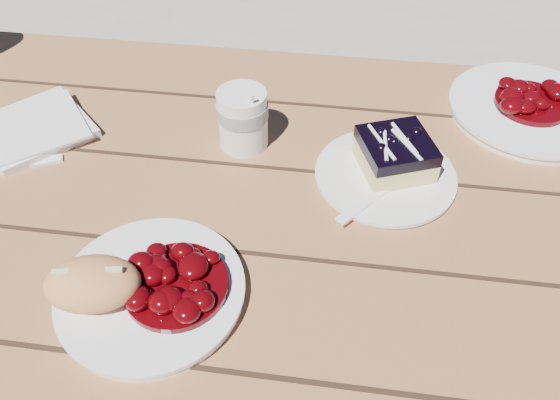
# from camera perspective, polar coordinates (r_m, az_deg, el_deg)

# --- Properties ---
(picnic_table) EXTENTS (2.00, 1.55, 0.75)m
(picnic_table) POSITION_cam_1_polar(r_m,az_deg,el_deg) (0.86, 9.55, -9.23)
(picnic_table) COLOR brown
(picnic_table) RESTS_ON ground
(main_plate) EXTENTS (0.21, 0.21, 0.02)m
(main_plate) POSITION_cam_1_polar(r_m,az_deg,el_deg) (0.66, -13.26, -9.42)
(main_plate) COLOR white
(main_plate) RESTS_ON picnic_table
(goulash_stew) EXTENTS (0.12, 0.12, 0.04)m
(goulash_stew) POSITION_cam_1_polar(r_m,az_deg,el_deg) (0.63, -10.98, -7.95)
(goulash_stew) COLOR #4B0206
(goulash_stew) RESTS_ON main_plate
(bread_roll) EXTENTS (0.12, 0.09, 0.06)m
(bread_roll) POSITION_cam_1_polar(r_m,az_deg,el_deg) (0.64, -19.00, -8.28)
(bread_roll) COLOR #E49A57
(bread_roll) RESTS_ON main_plate
(dessert_plate) EXTENTS (0.19, 0.19, 0.01)m
(dessert_plate) POSITION_cam_1_polar(r_m,az_deg,el_deg) (0.79, 10.91, 2.46)
(dessert_plate) COLOR white
(dessert_plate) RESTS_ON picnic_table
(blueberry_cake) EXTENTS (0.12, 0.12, 0.05)m
(blueberry_cake) POSITION_cam_1_polar(r_m,az_deg,el_deg) (0.78, 11.95, 4.77)
(blueberry_cake) COLOR #F0D683
(blueberry_cake) RESTS_ON dessert_plate
(fork_dessert) EXTENTS (0.12, 0.14, 0.00)m
(fork_dessert) POSITION_cam_1_polar(r_m,az_deg,el_deg) (0.75, 9.46, 0.15)
(fork_dessert) COLOR white
(fork_dessert) RESTS_ON dessert_plate
(coffee_cup) EXTENTS (0.07, 0.07, 0.09)m
(coffee_cup) POSITION_cam_1_polar(r_m,az_deg,el_deg) (0.81, -3.90, 8.43)
(coffee_cup) COLOR white
(coffee_cup) RESTS_ON picnic_table
(napkin_stack) EXTENTS (0.21, 0.21, 0.01)m
(napkin_stack) POSITION_cam_1_polar(r_m,az_deg,el_deg) (0.94, -24.23, 6.84)
(napkin_stack) COLOR white
(napkin_stack) RESTS_ON picnic_table
(fork_table) EXTENTS (0.16, 0.09, 0.00)m
(fork_table) POSITION_cam_1_polar(r_m,az_deg,el_deg) (0.88, -25.68, 3.27)
(fork_table) COLOR white
(fork_table) RESTS_ON picnic_table
(second_plate) EXTENTS (0.25, 0.25, 0.02)m
(second_plate) POSITION_cam_1_polar(r_m,az_deg,el_deg) (0.98, 24.55, 8.57)
(second_plate) COLOR white
(second_plate) RESTS_ON picnic_table
(second_stew) EXTENTS (0.12, 0.12, 0.04)m
(second_stew) POSITION_cam_1_polar(r_m,az_deg,el_deg) (0.96, 25.08, 9.92)
(second_stew) COLOR #4B0206
(second_stew) RESTS_ON second_plate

